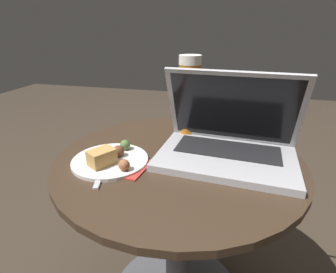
# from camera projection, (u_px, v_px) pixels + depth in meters

# --- Properties ---
(table) EXTENTS (0.65, 0.65, 0.55)m
(table) POSITION_uv_depth(u_px,v_px,m) (178.00, 210.00, 0.77)
(table) COLOR #515156
(table) RESTS_ON ground_plane
(napkin) EXTENTS (0.16, 0.12, 0.00)m
(napkin) POSITION_uv_depth(u_px,v_px,m) (119.00, 165.00, 0.65)
(napkin) COLOR #B7332D
(napkin) RESTS_ON table
(laptop) EXTENTS (0.36, 0.25, 0.23)m
(laptop) POSITION_uv_depth(u_px,v_px,m) (228.00, 141.00, 0.67)
(laptop) COLOR #B2B2B7
(laptop) RESTS_ON table
(beer_glass) EXTENTS (0.06, 0.06, 0.25)m
(beer_glass) POSITION_uv_depth(u_px,v_px,m) (189.00, 98.00, 0.78)
(beer_glass) COLOR #C6701E
(beer_glass) RESTS_ON table
(snack_plate) EXTENTS (0.19, 0.19, 0.05)m
(snack_plate) POSITION_uv_depth(u_px,v_px,m) (110.00, 159.00, 0.66)
(snack_plate) COLOR silver
(snack_plate) RESTS_ON table
(fork) EXTENTS (0.06, 0.16, 0.00)m
(fork) POSITION_uv_depth(u_px,v_px,m) (104.00, 167.00, 0.64)
(fork) COLOR #B2B2B7
(fork) RESTS_ON table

